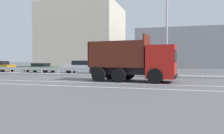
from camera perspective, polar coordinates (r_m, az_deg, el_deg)
name	(u,v)px	position (r m, az deg, el deg)	size (l,w,h in m)	color
ground_plane	(94,77)	(20.23, -4.61, -2.71)	(320.00, 320.00, 0.00)	#565659
lane_strip_0	(127,84)	(14.76, 3.86, -4.36)	(53.75, 0.16, 0.01)	silver
lane_strip_1	(119,88)	(12.58, 1.75, -5.43)	(53.75, 0.16, 0.01)	silver
median_island	(100,75)	(21.84, -3.06, -2.14)	(29.56, 1.10, 0.18)	gray
median_guardrail	(104,70)	(22.85, -2.18, -0.76)	(53.75, 0.09, 0.78)	#9EA0A5
dump_truck	(143,64)	(16.24, 8.14, 0.83)	(6.61, 3.13, 3.43)	red
median_road_sign	(95,64)	(21.98, -4.44, 0.87)	(0.77, 0.16, 2.32)	white
street_lamp_1	(167,21)	(20.76, 14.08, 11.46)	(0.71, 2.49, 9.15)	#ADADB2
parked_car_1	(0,66)	(33.30, -27.27, 0.13)	(3.96, 1.87, 1.48)	#B27A14
parked_car_2	(40,68)	(29.35, -18.27, -0.15)	(4.37, 1.89, 1.22)	#335B33
parked_car_3	(83,67)	(26.59, -7.60, 0.02)	(4.92, 2.00, 1.54)	silver
parked_car_4	(137,68)	(24.98, 6.57, -0.35)	(4.38, 1.86, 1.26)	gray
background_building_0	(83,37)	(46.48, -7.55, 7.69)	(15.26, 13.27, 12.77)	beige
background_building_1	(189,50)	(40.94, 19.38, 4.12)	(17.04, 12.96, 6.65)	gray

